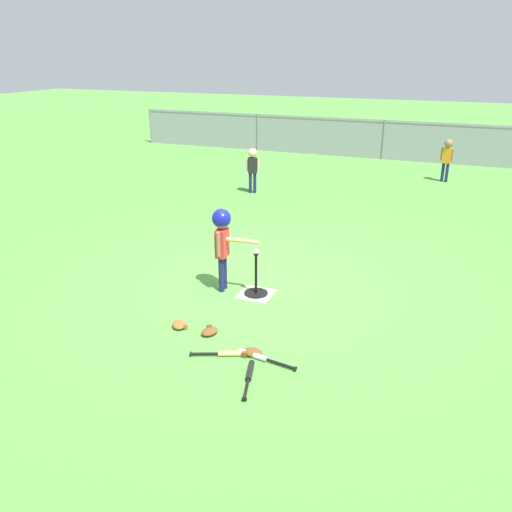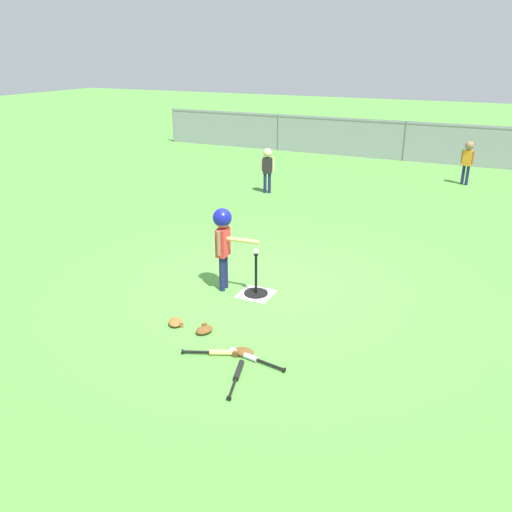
{
  "view_description": "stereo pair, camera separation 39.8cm",
  "coord_description": "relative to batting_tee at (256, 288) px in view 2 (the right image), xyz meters",
  "views": [
    {
      "loc": [
        2.37,
        -6.26,
        3.07
      ],
      "look_at": [
        -0.02,
        -0.33,
        0.55
      ],
      "focal_mm": 36.92,
      "sensor_mm": 36.0,
      "label": 1
    },
    {
      "loc": [
        2.73,
        -6.1,
        3.07
      ],
      "look_at": [
        -0.02,
        -0.33,
        0.55
      ],
      "focal_mm": 36.92,
      "sensor_mm": 36.0,
      "label": 2
    }
  ],
  "objects": [
    {
      "name": "glove_tossed_aside",
      "position": [
        -0.5,
        -1.18,
        -0.05
      ],
      "size": [
        0.26,
        0.27,
        0.07
      ],
      "color": "brown",
      "rests_on": "ground_plane"
    },
    {
      "name": "fielder_near_right",
      "position": [
        -2.07,
        4.94,
        0.57
      ],
      "size": [
        0.28,
        0.2,
        1.02
      ],
      "color": "#191E4C",
      "rests_on": "ground_plane"
    },
    {
      "name": "baseball_on_tee",
      "position": [
        0.0,
        0.0,
        0.53
      ],
      "size": [
        0.07,
        0.07,
        0.07
      ],
      "primitive_type": "sphere",
      "color": "white",
      "rests_on": "batting_tee"
    },
    {
      "name": "fielder_deep_center",
      "position": [
        1.92,
        7.7,
        0.59
      ],
      "size": [
        0.3,
        0.21,
        1.05
      ],
      "color": "#191E4C",
      "rests_on": "ground_plane"
    },
    {
      "name": "batting_tee",
      "position": [
        0.0,
        0.0,
        0.0
      ],
      "size": [
        0.32,
        0.32,
        0.58
      ],
      "color": "black",
      "rests_on": "ground_plane"
    },
    {
      "name": "outfield_fence",
      "position": [
        0.02,
        10.01,
        0.53
      ],
      "size": [
        16.06,
        0.06,
        1.15
      ],
      "color": "slate",
      "rests_on": "ground_plane"
    },
    {
      "name": "spare_bat_silver",
      "position": [
        0.62,
        -1.47,
        -0.06
      ],
      "size": [
        0.68,
        0.16,
        0.06
      ],
      "color": "silver",
      "rests_on": "ground_plane"
    },
    {
      "name": "home_plate",
      "position": [
        0.0,
        0.0,
        -0.08
      ],
      "size": [
        0.44,
        0.44,
        0.01
      ],
      "primitive_type": "cube",
      "color": "white",
      "rests_on": "ground_plane"
    },
    {
      "name": "batter_child",
      "position": [
        -0.46,
        -0.04,
        0.73
      ],
      "size": [
        0.64,
        0.33,
        1.15
      ],
      "color": "#191E4C",
      "rests_on": "ground_plane"
    },
    {
      "name": "glove_near_bats",
      "position": [
        -0.1,
        -1.19,
        -0.05
      ],
      "size": [
        0.22,
        0.26,
        0.07
      ],
      "color": "brown",
      "rests_on": "ground_plane"
    },
    {
      "name": "spare_bat_wood",
      "position": [
        0.27,
        -1.54,
        -0.06
      ],
      "size": [
        0.57,
        0.28,
        0.06
      ],
      "color": "#DBB266",
      "rests_on": "ground_plane"
    },
    {
      "name": "spare_bat_black",
      "position": [
        0.66,
        -1.81,
        -0.06
      ],
      "size": [
        0.22,
        0.62,
        0.06
      ],
      "color": "black",
      "rests_on": "ground_plane"
    },
    {
      "name": "ground_plane",
      "position": [
        0.02,
        0.33,
        -0.09
      ],
      "size": [
        60.0,
        60.0,
        0.0
      ],
      "primitive_type": "plane",
      "color": "#51933D"
    },
    {
      "name": "glove_by_plate",
      "position": [
        0.53,
        -1.42,
        -0.05
      ],
      "size": [
        0.23,
        0.18,
        0.07
      ],
      "color": "brown",
      "rests_on": "ground_plane"
    }
  ]
}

